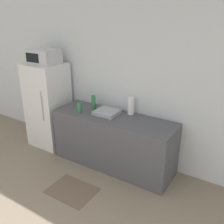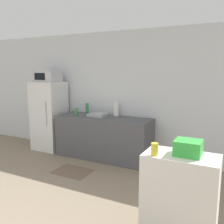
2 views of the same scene
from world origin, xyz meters
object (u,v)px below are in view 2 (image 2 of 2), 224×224
Objects in this scene: refrigerator at (49,116)px; bottle_short at (76,112)px; bottle_tall at (87,109)px; paper_towel_roll at (116,109)px; microwave at (48,76)px; basket at (188,148)px; jar at (155,149)px.

bottle_short is (0.86, -0.15, 0.17)m from refrigerator.
bottle_tall is 0.65m from paper_towel_roll.
microwave is 1.93× the size of paper_towel_roll.
basket reaches higher than bottle_tall.
bottle_short is 0.69× the size of basket.
basket is at bearing 28.57° from jar.
refrigerator reaches higher than jar.
microwave is 4.02m from basket.
microwave is 2.15× the size of basket.
microwave reaches higher than refrigerator.
microwave is 3.12× the size of bottle_short.
refrigerator is 3.99m from basket.
basket is at bearing -29.72° from microwave.
refrigerator is 12.68× the size of jar.
refrigerator is at bearing -173.36° from bottle_tall.
jar is at bearing -56.45° from paper_towel_roll.
bottle_tall is 2.00× the size of jar.
microwave is 3.87m from jar.
jar is at bearing -45.37° from bottle_tall.
basket reaches higher than jar.
paper_towel_roll reaches higher than bottle_short.
bottle_tall is 1.42× the size of bottle_short.
refrigerator is at bearing 71.01° from microwave.
paper_towel_roll is at bearing 12.17° from bottle_tall.
jar reaches higher than bottle_short.
bottle_short is 3.04m from jar.
microwave is at bearing 146.16° from jar.
bottle_tall is 3.25m from basket.
bottle_tall is at bearing 6.64° from refrigerator.
refrigerator reaches higher than paper_towel_roll.
refrigerator is 9.04× the size of bottle_short.
basket is 0.32m from jar.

